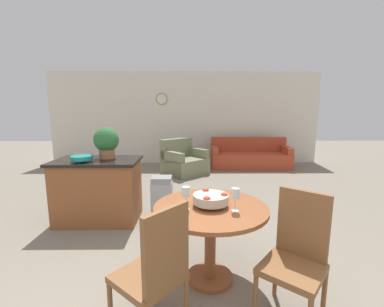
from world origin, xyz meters
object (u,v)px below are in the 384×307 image
(trash_bin, at_px, (162,200))
(dining_chair_near_right, at_px, (297,252))
(dining_chair_near_left, at_px, (155,269))
(fruit_bowl, at_px, (211,199))
(teal_bowl, at_px, (82,158))
(kitchen_island, at_px, (99,190))
(potted_plant, at_px, (106,142))
(wine_glass_left, at_px, (186,193))
(dining_table, at_px, (210,223))
(armchair, at_px, (184,162))
(wine_glass_right, at_px, (235,194))
(couch, at_px, (250,157))

(trash_bin, bearing_deg, dining_chair_near_right, -54.63)
(dining_chair_near_left, relative_size, fruit_bowl, 3.05)
(trash_bin, bearing_deg, teal_bowl, -176.49)
(dining_chair_near_right, xyz_separation_m, trash_bin, (-1.21, 1.70, -0.20))
(dining_chair_near_left, height_order, kitchen_island, dining_chair_near_left)
(potted_plant, bearing_deg, wine_glass_left, -52.83)
(dining_table, bearing_deg, dining_chair_near_right, -34.40)
(armchair, bearing_deg, potted_plant, -153.18)
(wine_glass_left, xyz_separation_m, teal_bowl, (-1.43, 1.29, 0.07))
(teal_bowl, xyz_separation_m, armchair, (1.31, 2.93, -0.66))
(potted_plant, bearing_deg, dining_table, -46.36)
(kitchen_island, xyz_separation_m, trash_bin, (0.92, -0.08, -0.12))
(kitchen_island, xyz_separation_m, teal_bowl, (-0.14, -0.15, 0.50))
(wine_glass_left, bearing_deg, dining_table, 20.26)
(wine_glass_right, relative_size, kitchen_island, 0.18)
(fruit_bowl, relative_size, teal_bowl, 1.12)
(dining_chair_near_left, xyz_separation_m, fruit_bowl, (0.43, 0.62, 0.28))
(kitchen_island, relative_size, trash_bin, 1.76)
(dining_table, xyz_separation_m, fruit_bowl, (0.00, -0.00, 0.24))
(couch, bearing_deg, wine_glass_right, -102.81)
(couch, bearing_deg, dining_table, -105.36)
(dining_chair_near_right, bearing_deg, fruit_bowl, 6.20)
(kitchen_island, bearing_deg, dining_chair_near_right, -39.95)
(dining_chair_near_left, bearing_deg, wine_glass_right, -11.03)
(dining_chair_near_right, xyz_separation_m, armchair, (-0.96, 4.57, -0.24))
(potted_plant, bearing_deg, dining_chair_near_left, -65.19)
(teal_bowl, distance_m, couch, 4.86)
(wine_glass_right, bearing_deg, kitchen_island, 138.95)
(dining_chair_near_right, distance_m, couch, 5.35)
(dining_table, distance_m, couch, 5.08)
(dining_table, bearing_deg, couch, 72.81)
(dining_chair_near_right, relative_size, fruit_bowl, 3.05)
(dining_chair_near_left, relative_size, potted_plant, 2.21)
(dining_chair_near_left, distance_m, wine_glass_right, 0.88)
(kitchen_island, bearing_deg, fruit_bowl, -42.00)
(potted_plant, xyz_separation_m, couch, (2.89, 3.39, -0.87))
(wine_glass_right, bearing_deg, armchair, 97.17)
(dining_chair_near_left, xyz_separation_m, wine_glass_left, (0.20, 0.54, 0.36))
(dining_chair_near_left, bearing_deg, trash_bin, 45.40)
(wine_glass_right, bearing_deg, dining_table, 147.21)
(teal_bowl, bearing_deg, couch, 49.07)
(wine_glass_right, height_order, couch, wine_glass_right)
(dining_table, relative_size, wine_glass_left, 5.03)
(dining_table, distance_m, armchair, 4.17)
(dining_chair_near_left, relative_size, wine_glass_left, 4.78)
(kitchen_island, distance_m, armchair, 3.02)
(dining_table, xyz_separation_m, potted_plant, (-1.39, 1.45, 0.58))
(trash_bin, relative_size, armchair, 0.53)
(wine_glass_left, bearing_deg, trash_bin, 104.96)
(dining_chair_near_left, relative_size, teal_bowl, 3.42)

